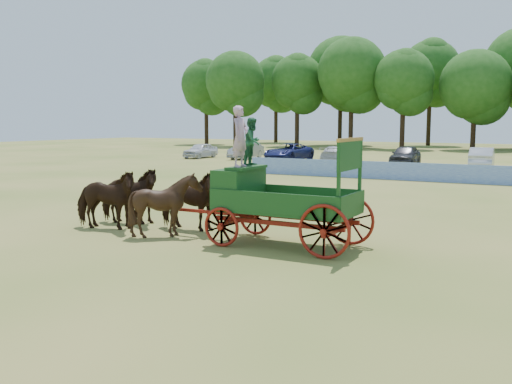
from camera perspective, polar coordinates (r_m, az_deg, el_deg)
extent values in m
plane|color=#A58B4A|center=(16.15, 12.00, -5.27)|extent=(160.00, 160.00, 0.00)
imported|color=#32190D|center=(18.65, -14.85, -0.73)|extent=(2.44, 1.57, 1.91)
imported|color=#32190D|center=(19.46, -12.62, -0.35)|extent=(2.44, 1.54, 1.91)
imported|color=#32190D|center=(17.09, -9.01, -1.27)|extent=(1.80, 1.62, 1.91)
imported|color=#32190D|center=(17.97, -6.86, -0.84)|extent=(2.32, 1.18, 1.91)
cube|color=maroon|center=(16.37, -1.70, -2.81)|extent=(0.12, 2.00, 0.12)
cube|color=maroon|center=(15.10, 8.18, -3.72)|extent=(0.12, 2.00, 0.12)
cube|color=maroon|center=(15.17, 2.13, -3.14)|extent=(3.80, 0.10, 0.12)
cube|color=maroon|center=(16.15, 3.89, -2.53)|extent=(3.80, 0.10, 0.12)
cube|color=maroon|center=(16.82, -4.34, -2.04)|extent=(2.80, 0.09, 0.09)
cube|color=#194D1C|center=(15.61, 3.05, -1.81)|extent=(3.80, 1.80, 0.10)
cube|color=#194D1C|center=(14.79, 1.57, -1.13)|extent=(3.80, 0.06, 0.55)
cube|color=#194D1C|center=(16.36, 4.39, -0.36)|extent=(3.80, 0.06, 0.55)
cube|color=#194D1C|center=(14.85, 9.60, -1.19)|extent=(0.06, 1.80, 0.55)
cube|color=#194D1C|center=(16.24, -1.71, 0.50)|extent=(0.85, 1.70, 1.05)
cube|color=#194D1C|center=(16.06, -0.95, 2.47)|extent=(0.55, 1.50, 0.08)
cube|color=#194D1C|center=(16.46, -2.85, -0.12)|extent=(0.10, 1.60, 0.65)
cube|color=#194D1C|center=(16.41, -2.31, -1.20)|extent=(0.55, 1.60, 0.06)
cube|color=#194D1C|center=(14.06, 8.26, 1.04)|extent=(0.08, 0.08, 1.80)
cube|color=#194D1C|center=(15.56, 10.34, 1.58)|extent=(0.08, 0.08, 1.80)
cube|color=#194D1C|center=(14.76, 9.40, 3.64)|extent=(0.07, 1.75, 0.75)
cube|color=gold|center=(14.74, 9.43, 5.20)|extent=(0.08, 1.80, 0.09)
cube|color=gold|center=(14.77, 9.26, 3.65)|extent=(0.02, 1.30, 0.12)
torus|color=maroon|center=(15.59, -3.48, -3.51)|extent=(1.09, 0.09, 1.09)
torus|color=maroon|center=(17.20, -0.09, -2.50)|extent=(1.09, 0.09, 1.09)
torus|color=maroon|center=(14.21, 6.83, -3.97)|extent=(1.39, 0.09, 1.39)
torus|color=maroon|center=(15.96, 9.39, -2.80)|extent=(1.39, 0.09, 1.39)
imported|color=#C898AE|center=(15.71, -1.59, 5.57)|extent=(0.40, 0.61, 1.68)
imported|color=#225D35|center=(16.32, -0.34, 5.07)|extent=(0.51, 0.66, 1.36)
cube|color=#204AB0|center=(33.71, 19.33, 1.76)|extent=(26.00, 0.08, 1.05)
imported|color=silver|center=(54.08, -5.57, 4.16)|extent=(1.69, 4.15, 1.41)
imported|color=gray|center=(52.41, -1.02, 4.16)|extent=(1.87, 4.69, 1.52)
imported|color=navy|center=(50.02, 3.29, 4.01)|extent=(2.95, 5.64, 1.51)
imported|color=silver|center=(47.34, 8.11, 3.72)|extent=(2.58, 5.11, 1.42)
imported|color=#333338|center=(46.05, 14.72, 3.57)|extent=(2.10, 4.72, 1.58)
imported|color=silver|center=(45.29, 21.65, 3.21)|extent=(1.95, 4.72, 1.52)
cylinder|color=#382314|center=(87.25, -4.98, 6.40)|extent=(0.60, 0.60, 4.89)
sphere|color=#1C4D14|center=(87.42, -5.02, 10.70)|extent=(7.40, 7.40, 7.40)
cylinder|color=#382314|center=(79.73, -2.08, 6.36)|extent=(0.60, 0.60, 4.89)
sphere|color=#1C4D14|center=(79.93, -2.10, 11.06)|extent=(8.14, 8.14, 8.14)
cylinder|color=#382314|center=(79.87, 4.12, 6.35)|extent=(0.60, 0.60, 4.89)
sphere|color=#1C4D14|center=(80.06, 4.16, 11.05)|extent=(7.26, 7.26, 7.26)
cylinder|color=#382314|center=(76.08, 9.46, 6.40)|extent=(0.60, 0.60, 5.33)
sphere|color=#1C4D14|center=(76.35, 9.57, 11.78)|extent=(8.92, 8.92, 8.92)
cylinder|color=#382314|center=(73.42, 14.42, 6.00)|extent=(0.60, 0.60, 4.67)
sphere|color=#1C4D14|center=(73.60, 14.57, 10.89)|extent=(7.30, 7.30, 7.30)
cylinder|color=#382314|center=(73.73, 20.89, 5.59)|extent=(0.60, 0.60, 4.21)
sphere|color=#1C4D14|center=(73.85, 21.09, 9.97)|extent=(8.41, 8.41, 8.41)
cylinder|color=#382314|center=(94.12, 2.00, 6.62)|extent=(0.60, 0.60, 5.38)
sphere|color=#1C4D14|center=(94.34, 2.02, 11.01)|extent=(8.06, 8.06, 8.06)
cylinder|color=#382314|center=(84.95, 8.39, 6.65)|extent=(0.60, 0.60, 5.84)
sphere|color=#1C4D14|center=(85.27, 8.49, 11.93)|extent=(9.87, 9.87, 9.87)
cylinder|color=#382314|center=(85.53, 16.88, 6.43)|extent=(0.60, 0.60, 5.84)
sphere|color=#1C4D14|center=(85.85, 17.07, 11.66)|extent=(8.26, 8.26, 8.26)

